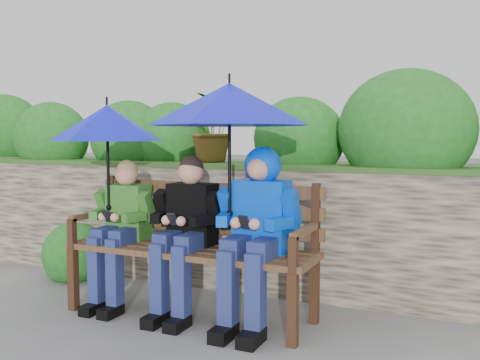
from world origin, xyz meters
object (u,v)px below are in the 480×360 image
at_px(boy_middle, 185,226).
at_px(umbrella_left, 107,123).
at_px(park_bench, 195,238).
at_px(umbrella_right, 229,104).
at_px(boy_left, 121,223).
at_px(boy_right, 257,221).

height_order(boy_middle, umbrella_left, umbrella_left).
bearing_deg(park_bench, umbrella_right, -17.97).
xyz_separation_m(boy_left, boy_right, (1.08, 0.00, 0.09)).
height_order(boy_left, umbrella_left, umbrella_left).
height_order(park_bench, boy_right, boy_right).
distance_m(boy_right, umbrella_right, 0.78).
bearing_deg(park_bench, boy_middle, -107.82).
bearing_deg(umbrella_right, boy_left, 178.29).
distance_m(boy_middle, umbrella_right, 0.90).
relative_size(boy_left, boy_right, 0.91).
relative_size(umbrella_left, umbrella_right, 0.78).
height_order(boy_middle, boy_right, boy_right).
distance_m(boy_left, umbrella_left, 0.74).
xyz_separation_m(boy_left, umbrella_right, (0.89, -0.03, 0.84)).
bearing_deg(boy_middle, park_bench, 72.18).
distance_m(boy_left, boy_middle, 0.55).
relative_size(park_bench, boy_left, 1.65).
distance_m(boy_middle, umbrella_left, 0.97).
xyz_separation_m(boy_left, umbrella_left, (-0.11, 0.00, 0.73)).
relative_size(boy_left, umbrella_left, 1.29).
xyz_separation_m(park_bench, boy_left, (-0.57, -0.08, 0.08)).
bearing_deg(umbrella_left, boy_left, -2.24).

